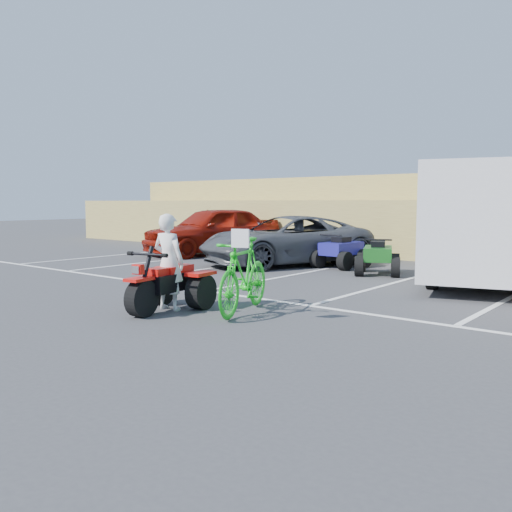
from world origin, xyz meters
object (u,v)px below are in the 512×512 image
Objects in this scene: rider at (169,262)px; quad_atv_green at (378,274)px; green_dirt_bike at (244,275)px; grey_pickup at (286,240)px; quad_atv_blue at (341,268)px; red_trike_atv at (164,311)px; cargo_trailer at (484,221)px; red_car at (213,230)px.

rider is 6.84m from quad_atv_green.
grey_pickup reaches higher than green_dirt_bike.
quad_atv_blue is 1.02× the size of quad_atv_green.
rider is at bearing -121.34° from quad_atv_green.
grey_pickup is 3.34m from quad_atv_green.
green_dirt_bike is at bearing 24.78° from red_trike_atv.
green_dirt_bike is at bearing -110.66° from quad_atv_green.
quad_atv_green is at bearing 168.66° from cargo_trailer.
quad_atv_green is (1.51, -0.68, 0.00)m from quad_atv_blue.
red_car reaches higher than quad_atv_green.
quad_atv_green is (0.74, 6.90, 0.00)m from red_trike_atv.
grey_pickup is (-3.69, 6.40, 0.10)m from green_dirt_bike.
grey_pickup is (-2.50, 7.19, 0.75)m from red_trike_atv.
red_car reaches higher than quad_atv_blue.
quad_atv_green is (-0.46, 6.10, -0.65)m from green_dirt_bike.
rider reaches higher than red_trike_atv.
rider is at bearing -48.54° from grey_pickup.
red_car reaches higher than red_trike_atv.
quad_atv_green is at bearing 75.67° from green_dirt_bike.
cargo_trailer reaches higher than quad_atv_blue.
red_car reaches higher than rider.
rider is (-0.02, 0.15, 0.86)m from red_trike_atv.
grey_pickup is 1.92m from quad_atv_blue.
red_car is 3.35× the size of quad_atv_blue.
quad_atv_blue is at bearing 7.48° from red_car.
red_trike_atv is at bearing -164.86° from green_dirt_bike.
grey_pickup is at bearing 149.78° from quad_atv_green.
grey_pickup is 1.04× the size of red_car.
quad_atv_green is (3.24, -0.30, -0.75)m from grey_pickup.
green_dirt_bike is 0.42× the size of red_car.
rider is at bearing -37.33° from red_car.
grey_pickup is at bearing 163.65° from cargo_trailer.
red_car is 9.99m from cargo_trailer.
red_car is at bearing 144.88° from quad_atv_green.
red_car is 0.83× the size of cargo_trailer.
quad_atv_green is (-2.63, -0.17, -1.49)m from cargo_trailer.
quad_atv_blue is (-0.77, 7.58, 0.00)m from red_trike_atv.
cargo_trailer is 4.14× the size of quad_atv_green.
red_trike_atv is 1.07× the size of quad_atv_blue.
red_car is 7.45m from quad_atv_green.
red_car is (-6.52, 8.06, 0.03)m from rider.
cargo_trailer is (2.18, 6.27, 0.84)m from green_dirt_bike.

